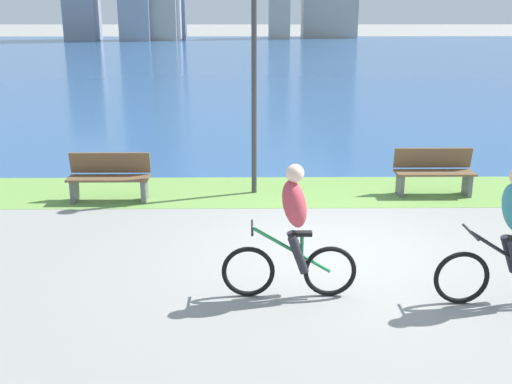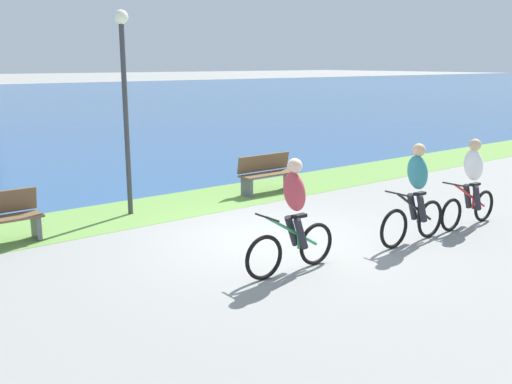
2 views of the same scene
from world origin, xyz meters
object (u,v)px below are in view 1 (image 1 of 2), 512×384
cyclist_trailing (510,238)px  bench_far_along_path (109,177)px  bench_near_path (434,172)px  cyclist_lead (293,233)px  lamppost_tall (254,57)px

cyclist_trailing → bench_far_along_path: size_ratio=1.14×
bench_near_path → bench_far_along_path: same height
cyclist_lead → lamppost_tall: lamppost_tall is taller
cyclist_trailing → lamppost_tall: (-2.99, 4.74, 1.77)m
cyclist_trailing → bench_far_along_path: 7.12m
cyclist_lead → bench_near_path: cyclist_lead is taller
cyclist_lead → cyclist_trailing: size_ratio=0.99×
cyclist_lead → cyclist_trailing: 2.57m
cyclist_trailing → cyclist_lead: bearing=175.0°
lamppost_tall → bench_far_along_path: bearing=-169.7°
cyclist_lead → bench_far_along_path: size_ratio=1.13×
cyclist_trailing → lamppost_tall: lamppost_tall is taller
cyclist_lead → bench_far_along_path: cyclist_lead is taller
bench_near_path → bench_far_along_path: (-6.17, -0.32, 0.00)m
cyclist_lead → lamppost_tall: (-0.43, 4.52, 1.78)m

